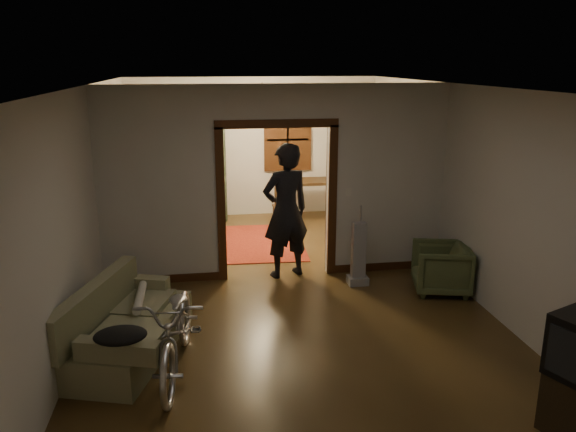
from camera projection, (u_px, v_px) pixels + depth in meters
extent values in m
cube|color=#382611|center=(285.00, 294.00, 7.72)|extent=(5.00, 8.50, 0.01)
cube|color=white|center=(284.00, 86.00, 6.97)|extent=(5.00, 8.50, 0.01)
cube|color=beige|center=(253.00, 147.00, 11.39)|extent=(5.00, 0.02, 2.80)
cube|color=beige|center=(86.00, 202.00, 6.97)|extent=(0.02, 8.50, 2.80)
cube|color=beige|center=(464.00, 189.00, 7.72)|extent=(0.02, 8.50, 2.80)
cube|color=beige|center=(277.00, 183.00, 8.06)|extent=(5.00, 0.14, 2.80)
cube|color=#381D0C|center=(277.00, 204.00, 8.14)|extent=(1.74, 0.20, 2.32)
cube|color=black|center=(288.00, 140.00, 11.42)|extent=(0.98, 0.06, 1.28)
sphere|color=#FFE0A5|center=(262.00, 107.00, 9.47)|extent=(0.24, 0.24, 0.24)
cube|color=silver|center=(349.00, 192.00, 8.19)|extent=(0.08, 0.01, 0.12)
cube|color=#6F714B|center=(128.00, 319.00, 6.05)|extent=(1.32, 1.98, 0.83)
cylinder|color=beige|center=(140.00, 297.00, 6.32)|extent=(0.10, 0.76, 0.10)
ellipsoid|color=black|center=(120.00, 336.00, 5.12)|extent=(0.48, 0.36, 0.14)
imported|color=silver|center=(178.00, 329.00, 5.68)|extent=(0.81, 1.87, 0.96)
imported|color=#495630|center=(441.00, 268.00, 7.74)|extent=(0.90, 0.88, 0.68)
cube|color=gray|center=(358.00, 253.00, 7.96)|extent=(0.31, 0.26, 0.92)
imported|color=black|center=(286.00, 211.00, 8.15)|extent=(0.84, 0.69, 1.99)
cube|color=maroon|center=(256.00, 242.00, 9.89)|extent=(1.72, 2.20, 0.02)
cube|color=#202C1A|center=(198.00, 175.00, 10.84)|extent=(1.09, 0.80, 1.95)
sphere|color=#1E5972|center=(196.00, 124.00, 10.58)|extent=(0.27, 0.27, 0.27)
cube|color=black|center=(305.00, 201.00, 11.15)|extent=(1.19, 0.78, 0.82)
cube|color=black|center=(283.00, 207.00, 10.69)|extent=(0.42, 0.42, 0.83)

